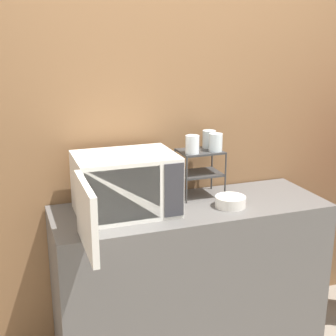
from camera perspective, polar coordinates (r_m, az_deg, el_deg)
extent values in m
cube|color=olive|center=(2.89, 0.53, 4.39)|extent=(8.00, 0.06, 2.60)
cube|color=#595654|center=(2.90, 2.74, -13.26)|extent=(1.59, 0.56, 0.93)
cube|color=silver|center=(2.56, -5.21, -1.91)|extent=(0.54, 0.39, 0.33)
cube|color=#B7B2A8|center=(2.37, -5.44, -3.38)|extent=(0.39, 0.01, 0.28)
cube|color=#333338|center=(2.44, 0.76, -2.74)|extent=(0.11, 0.01, 0.29)
cube|color=silver|center=(2.13, -9.94, -5.84)|extent=(0.03, 0.42, 0.32)
cylinder|color=#333333|center=(2.69, 2.29, -1.46)|extent=(0.01, 0.01, 0.28)
cylinder|color=#333333|center=(2.79, 7.01, -0.94)|extent=(0.01, 0.01, 0.28)
cylinder|color=#333333|center=(2.86, 0.87, -0.38)|extent=(0.01, 0.01, 0.28)
cylinder|color=#333333|center=(2.96, 5.37, 0.08)|extent=(0.01, 0.01, 0.28)
cube|color=#333333|center=(2.82, 3.90, -0.66)|extent=(0.25, 0.19, 0.01)
cube|color=#333333|center=(2.79, 3.95, 2.03)|extent=(0.25, 0.19, 0.01)
cylinder|color=silver|center=(2.70, 2.99, 2.88)|extent=(0.08, 0.08, 0.11)
cylinder|color=silver|center=(2.85, 5.02, 3.54)|extent=(0.08, 0.08, 0.11)
cylinder|color=silver|center=(2.77, 5.82, 3.14)|extent=(0.08, 0.08, 0.11)
cylinder|color=silver|center=(2.71, 7.59, -4.60)|extent=(0.10, 0.10, 0.01)
cylinder|color=silver|center=(2.70, 7.61, -4.07)|extent=(0.18, 0.18, 0.06)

